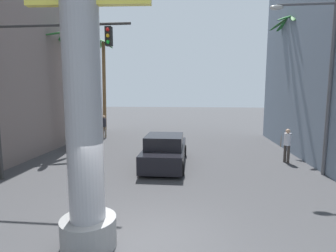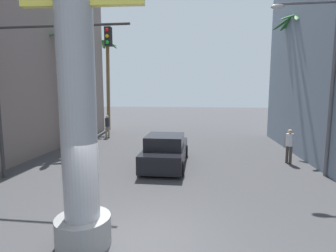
{
  "view_description": "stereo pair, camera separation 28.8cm",
  "coord_description": "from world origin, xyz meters",
  "px_view_note": "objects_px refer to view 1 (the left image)",
  "views": [
    {
      "loc": [
        1.12,
        -5.87,
        3.65
      ],
      "look_at": [
        0.0,
        5.56,
        2.14
      ],
      "focal_mm": 28.0,
      "sensor_mm": 36.0,
      "label": 1
    },
    {
      "loc": [
        1.41,
        -5.84,
        3.65
      ],
      "look_at": [
        0.0,
        5.56,
        2.14
      ],
      "focal_mm": 28.0,
      "sensor_mm": 36.0,
      "label": 2
    }
  ],
  "objects_px": {
    "palm_tree_mid_right": "(290,64)",
    "traffic_light_mast": "(34,72)",
    "neon_sign_pole": "(80,30)",
    "street_lamp": "(321,72)",
    "palm_tree_far_left": "(103,72)",
    "palm_tree_mid_left": "(69,80)",
    "pedestrian_far_left": "(104,125)",
    "pedestrian_mid_right": "(287,143)",
    "car_lead": "(165,151)"
  },
  "relations": [
    {
      "from": "street_lamp",
      "to": "palm_tree_mid_right",
      "type": "relative_size",
      "value": 0.87
    },
    {
      "from": "traffic_light_mast",
      "to": "palm_tree_mid_right",
      "type": "distance_m",
      "value": 14.62
    },
    {
      "from": "palm_tree_far_left",
      "to": "pedestrian_far_left",
      "type": "distance_m",
      "value": 6.5
    },
    {
      "from": "palm_tree_mid_right",
      "to": "pedestrian_far_left",
      "type": "bearing_deg",
      "value": 170.5
    },
    {
      "from": "neon_sign_pole",
      "to": "pedestrian_far_left",
      "type": "height_order",
      "value": "neon_sign_pole"
    },
    {
      "from": "traffic_light_mast",
      "to": "palm_tree_mid_right",
      "type": "xyz_separation_m",
      "value": [
        12.35,
        7.77,
        0.97
      ]
    },
    {
      "from": "neon_sign_pole",
      "to": "palm_tree_far_left",
      "type": "distance_m",
      "value": 19.74
    },
    {
      "from": "palm_tree_mid_left",
      "to": "pedestrian_far_left",
      "type": "bearing_deg",
      "value": 76.43
    },
    {
      "from": "palm_tree_far_left",
      "to": "palm_tree_mid_left",
      "type": "bearing_deg",
      "value": -85.34
    },
    {
      "from": "palm_tree_far_left",
      "to": "palm_tree_mid_right",
      "type": "xyz_separation_m",
      "value": [
        14.65,
        -6.69,
        -0.07
      ]
    },
    {
      "from": "palm_tree_far_left",
      "to": "pedestrian_far_left",
      "type": "relative_size",
      "value": 4.76
    },
    {
      "from": "car_lead",
      "to": "pedestrian_mid_right",
      "type": "height_order",
      "value": "pedestrian_mid_right"
    },
    {
      "from": "street_lamp",
      "to": "palm_tree_mid_right",
      "type": "height_order",
      "value": "palm_tree_mid_right"
    },
    {
      "from": "palm_tree_mid_left",
      "to": "palm_tree_mid_right",
      "type": "distance_m",
      "value": 14.1
    },
    {
      "from": "palm_tree_far_left",
      "to": "palm_tree_mid_right",
      "type": "bearing_deg",
      "value": -24.54
    },
    {
      "from": "palm_tree_mid_right",
      "to": "pedestrian_far_left",
      "type": "relative_size",
      "value": 4.73
    },
    {
      "from": "traffic_light_mast",
      "to": "neon_sign_pole",
      "type": "bearing_deg",
      "value": -48.17
    },
    {
      "from": "traffic_light_mast",
      "to": "palm_tree_far_left",
      "type": "bearing_deg",
      "value": 99.06
    },
    {
      "from": "neon_sign_pole",
      "to": "palm_tree_far_left",
      "type": "height_order",
      "value": "neon_sign_pole"
    },
    {
      "from": "pedestrian_mid_right",
      "to": "pedestrian_far_left",
      "type": "bearing_deg",
      "value": 152.67
    },
    {
      "from": "palm_tree_mid_right",
      "to": "palm_tree_mid_left",
      "type": "bearing_deg",
      "value": -173.79
    },
    {
      "from": "pedestrian_mid_right",
      "to": "pedestrian_far_left",
      "type": "relative_size",
      "value": 0.98
    },
    {
      "from": "street_lamp",
      "to": "palm_tree_far_left",
      "type": "xyz_separation_m",
      "value": [
        -13.91,
        12.51,
        0.99
      ]
    },
    {
      "from": "palm_tree_far_left",
      "to": "pedestrian_far_left",
      "type": "bearing_deg",
      "value": -70.83
    },
    {
      "from": "car_lead",
      "to": "palm_tree_mid_left",
      "type": "relative_size",
      "value": 0.66
    },
    {
      "from": "palm_tree_far_left",
      "to": "pedestrian_mid_right",
      "type": "bearing_deg",
      "value": -38.39
    },
    {
      "from": "neon_sign_pole",
      "to": "palm_tree_mid_left",
      "type": "xyz_separation_m",
      "value": [
        -5.47,
        10.54,
        -0.56
      ]
    },
    {
      "from": "car_lead",
      "to": "pedestrian_mid_right",
      "type": "xyz_separation_m",
      "value": [
        6.21,
        1.01,
        0.33
      ]
    },
    {
      "from": "street_lamp",
      "to": "palm_tree_mid_left",
      "type": "height_order",
      "value": "palm_tree_mid_left"
    },
    {
      "from": "street_lamp",
      "to": "car_lead",
      "type": "bearing_deg",
      "value": 172.46
    },
    {
      "from": "neon_sign_pole",
      "to": "pedestrian_far_left",
      "type": "xyz_separation_m",
      "value": [
        -4.58,
        14.25,
        -3.91
      ]
    },
    {
      "from": "neon_sign_pole",
      "to": "pedestrian_mid_right",
      "type": "height_order",
      "value": "neon_sign_pole"
    },
    {
      "from": "neon_sign_pole",
      "to": "pedestrian_mid_right",
      "type": "xyz_separation_m",
      "value": [
        7.25,
        8.14,
        -3.92
      ]
    },
    {
      "from": "car_lead",
      "to": "palm_tree_mid_left",
      "type": "bearing_deg",
      "value": 152.38
    },
    {
      "from": "street_lamp",
      "to": "palm_tree_far_left",
      "type": "bearing_deg",
      "value": 138.04
    },
    {
      "from": "palm_tree_mid_right",
      "to": "traffic_light_mast",
      "type": "bearing_deg",
      "value": -147.81
    },
    {
      "from": "neon_sign_pole",
      "to": "pedestrian_mid_right",
      "type": "bearing_deg",
      "value": 48.31
    },
    {
      "from": "pedestrian_mid_right",
      "to": "car_lead",
      "type": "bearing_deg",
      "value": -170.8
    },
    {
      "from": "street_lamp",
      "to": "palm_tree_far_left",
      "type": "relative_size",
      "value": 0.87
    },
    {
      "from": "palm_tree_mid_left",
      "to": "palm_tree_mid_right",
      "type": "relative_size",
      "value": 0.88
    },
    {
      "from": "traffic_light_mast",
      "to": "palm_tree_mid_left",
      "type": "height_order",
      "value": "palm_tree_mid_left"
    },
    {
      "from": "street_lamp",
      "to": "car_lead",
      "type": "height_order",
      "value": "street_lamp"
    },
    {
      "from": "neon_sign_pole",
      "to": "palm_tree_far_left",
      "type": "bearing_deg",
      "value": 108.14
    },
    {
      "from": "pedestrian_mid_right",
      "to": "palm_tree_far_left",
      "type": "bearing_deg",
      "value": 141.61
    },
    {
      "from": "street_lamp",
      "to": "palm_tree_mid_left",
      "type": "relative_size",
      "value": 0.99
    },
    {
      "from": "neon_sign_pole",
      "to": "street_lamp",
      "type": "xyz_separation_m",
      "value": [
        7.77,
        6.24,
        -0.48
      ]
    },
    {
      "from": "palm_tree_mid_right",
      "to": "pedestrian_mid_right",
      "type": "xyz_separation_m",
      "value": [
        -1.26,
        -3.92,
        -4.37
      ]
    },
    {
      "from": "palm_tree_mid_right",
      "to": "neon_sign_pole",
      "type": "bearing_deg",
      "value": -125.21
    },
    {
      "from": "traffic_light_mast",
      "to": "pedestrian_far_left",
      "type": "xyz_separation_m",
      "value": [
        -0.74,
        9.96,
        -3.38
      ]
    },
    {
      "from": "neon_sign_pole",
      "to": "palm_tree_mid_left",
      "type": "relative_size",
      "value": 1.48
    }
  ]
}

